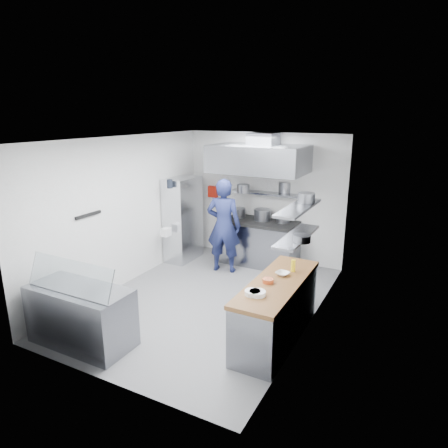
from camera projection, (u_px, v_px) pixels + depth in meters
The scene contains 36 objects.
floor at pixel (208, 300), 7.05m from camera, with size 5.00×5.00×0.00m, color slate.
ceiling at pixel (206, 139), 6.30m from camera, with size 5.00×5.00×0.00m, color silver.
wall_back at pixel (264, 197), 8.81m from camera, with size 3.60×0.02×2.80m, color white.
wall_front at pixel (98, 276), 4.54m from camera, with size 3.60×0.02×2.80m, color white.
wall_left at pixel (124, 212), 7.47m from camera, with size 5.00×0.02×2.80m, color white.
wall_right at pixel (313, 239), 5.87m from camera, with size 5.00×0.02×2.80m, color white.
gas_range at pixel (260, 244), 8.68m from camera, with size 1.60×0.80×0.90m, color gray.
cooktop at pixel (260, 222), 8.55m from camera, with size 1.57×0.78×0.06m, color black.
stock_pot_left at pixel (239, 213), 8.85m from camera, with size 0.28×0.28×0.20m, color slate.
stock_pot_mid at pixel (262, 215), 8.58m from camera, with size 0.36×0.36×0.24m, color slate.
stock_pot_right at pixel (283, 219), 8.41m from camera, with size 0.29×0.29×0.16m, color slate.
over_range_shelf at pixel (265, 193), 8.60m from camera, with size 1.60×0.30×0.04m, color gray.
shelf_pot_a at pixel (243, 189), 8.54m from camera, with size 0.27×0.27×0.18m, color slate.
shelf_pot_b at pixel (286, 187), 8.61m from camera, with size 0.32×0.32×0.22m, color slate.
extractor_hood at pixel (259, 159), 8.03m from camera, with size 1.90×1.15×0.55m, color gray.
hood_duct at pixel (263, 139), 8.12m from camera, with size 0.55×0.55×0.24m, color slate.
red_firebox at pixel (213, 192), 9.31m from camera, with size 0.22×0.10×0.26m, color #AC1A0D.
chef at pixel (224, 226), 8.13m from camera, with size 0.71×0.47×1.94m, color #181F4A.
wire_rack at pixel (183, 219), 8.83m from camera, with size 0.50×0.90×1.85m, color silver.
rack_bin_a at pixel (166, 232), 8.30m from camera, with size 0.15×0.19×0.17m, color white.
rack_bin_b at pixel (175, 205), 8.49m from camera, with size 0.13×0.17×0.15m, color yellow.
rack_jar at pixel (170, 184), 8.12m from camera, with size 0.12×0.12×0.18m, color black.
knife_strip at pixel (88, 215), 6.65m from camera, with size 0.04×0.55×0.05m, color black.
prep_counter_base at pixel (276, 312), 5.77m from camera, with size 0.62×2.00×0.84m, color gray.
prep_counter_top at pixel (278, 283), 5.65m from camera, with size 0.65×2.04×0.06m, color brown.
plate_stack_a at pixel (253, 293), 5.20m from camera, with size 0.21×0.21×0.06m, color white.
plate_stack_b at pixel (257, 293), 5.19m from camera, with size 0.22×0.22×0.06m, color white.
copper_pan at pixel (268, 281), 5.57m from camera, with size 0.16×0.16×0.06m, color #D6673C.
squeeze_bottle at pixel (293, 266), 5.96m from camera, with size 0.07×0.07×0.18m, color yellow.
mixing_bowl at pixel (282, 274), 5.83m from camera, with size 0.19×0.19×0.05m, color white.
wall_shelf_lower at pixel (297, 236), 5.66m from camera, with size 0.30×1.30×0.04m, color gray.
wall_shelf_upper at pixel (299, 208), 5.55m from camera, with size 0.30×1.30×0.04m, color gray.
shelf_pot_c at pixel (302, 238), 5.34m from camera, with size 0.23×0.23×0.10m, color slate.
shelf_pot_d at pixel (307, 198), 5.76m from camera, with size 0.25×0.25×0.14m, color slate.
display_case at pixel (81, 316), 5.64m from camera, with size 1.50×0.70×0.85m, color gray.
display_glass at pixel (70, 276), 5.36m from camera, with size 1.47×0.02×0.45m, color silver.
Camera 1 is at (3.21, -5.58, 3.19)m, focal length 32.00 mm.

